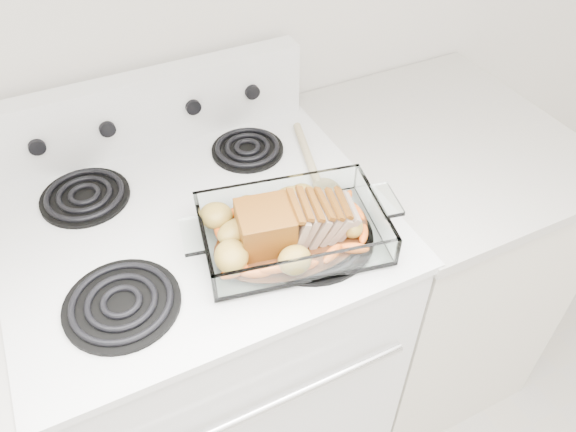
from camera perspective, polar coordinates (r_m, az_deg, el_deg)
name	(u,v)px	position (r m, az deg, el deg)	size (l,w,h in m)	color
electric_range	(214,341)	(1.53, -7.55, -12.44)	(0.78, 0.70, 1.12)	white
counter_right	(420,262)	(1.76, 13.25, -4.53)	(0.58, 0.68, 0.93)	silver
baking_dish	(292,233)	(1.10, 0.46, -1.76)	(0.35, 0.23, 0.07)	white
pork_roast	(286,225)	(1.07, -0.20, -0.92)	(0.23, 0.10, 0.08)	#61390E
roast_vegetables	(282,218)	(1.11, -0.61, -0.18)	(0.38, 0.21, 0.05)	orange
wooden_spoon	(318,172)	(1.26, 3.04, 4.44)	(0.09, 0.28, 0.02)	beige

